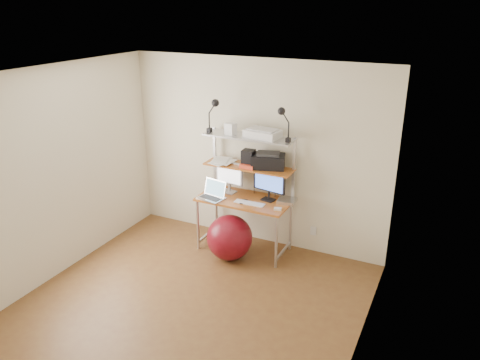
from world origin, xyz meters
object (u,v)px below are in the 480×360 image
object	(u,v)px
monitor_silver	(229,175)
printer	(268,161)
exercise_ball	(230,238)
monitor_black	(269,183)
laptop	(213,194)

from	to	relation	value
monitor_silver	printer	xyz separation A→B (m)	(0.53, 0.05, 0.26)
printer	exercise_ball	world-z (taller)	printer
monitor_silver	monitor_black	distance (m)	0.58
monitor_silver	exercise_ball	bearing A→B (deg)	-55.00
monitor_black	laptop	size ratio (longest dim) A/B	1.21
laptop	printer	distance (m)	0.84
monitor_black	laptop	xyz separation A→B (m)	(-0.68, -0.26, -0.18)
laptop	printer	size ratio (longest dim) A/B	0.79
monitor_silver	monitor_black	world-z (taller)	monitor_black
monitor_silver	laptop	bearing A→B (deg)	-101.79
monitor_black	exercise_ball	distance (m)	0.87
monitor_black	printer	size ratio (longest dim) A/B	0.95
laptop	printer	world-z (taller)	printer
laptop	monitor_black	bearing A→B (deg)	31.88
monitor_black	exercise_ball	bearing A→B (deg)	-122.46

